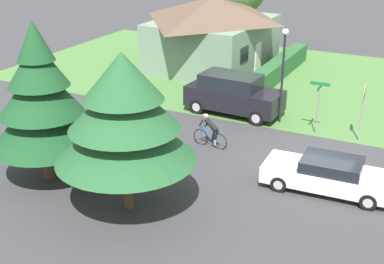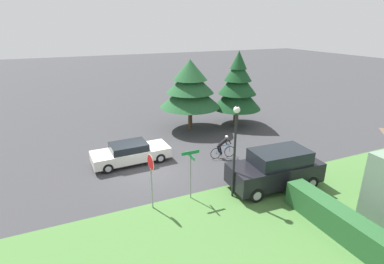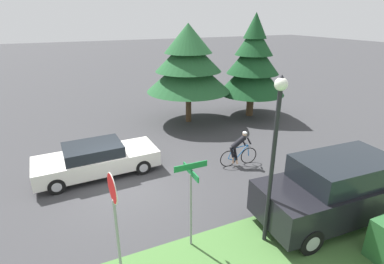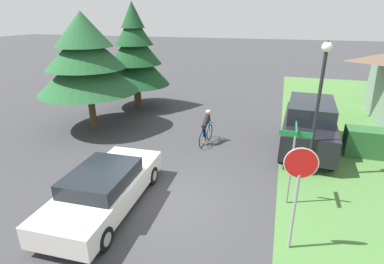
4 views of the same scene
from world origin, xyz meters
name	(u,v)px [view 4 (image 4 of 4)]	position (x,y,z in m)	size (l,w,h in m)	color
ground_plane	(163,202)	(0.00, 0.00, 0.00)	(140.00, 140.00, 0.00)	#38383A
sedan_left_lane	(105,188)	(-1.54, -0.73, 0.65)	(2.01, 4.75, 1.29)	silver
cyclist	(206,128)	(0.13, 4.81, 0.71)	(0.44, 1.69, 1.51)	black
parked_suv_right	(309,125)	(4.41, 5.52, 1.05)	(2.27, 4.93, 2.06)	black
stop_sign	(299,179)	(3.70, -0.92, 1.94)	(0.75, 0.09, 2.72)	gray
street_lamp	(320,91)	(4.33, 3.01, 3.10)	(0.32, 0.32, 4.69)	black
street_name_sign	(293,151)	(3.63, 1.04, 1.76)	(0.90, 0.90, 2.52)	gray
conifer_tall_near	(86,59)	(-5.89, 5.17, 3.45)	(4.78, 4.78, 5.57)	#4C3823
conifer_tall_far	(135,54)	(-5.36, 9.17, 3.23)	(4.01, 4.01, 6.12)	#4C3823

